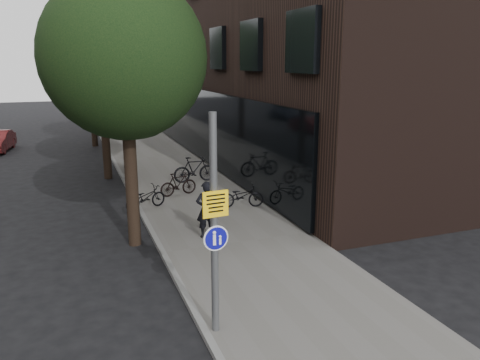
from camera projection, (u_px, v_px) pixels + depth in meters
name	position (u px, v px, depth m)	size (l,w,h in m)	color
ground	(282.00, 300.00, 10.45)	(120.00, 120.00, 0.00)	black
sidewalk	(185.00, 187.00, 19.61)	(4.50, 60.00, 0.12)	#5F5C58
curb_edge	(131.00, 192.00, 18.85)	(0.15, 60.00, 0.13)	slate
building_right_dark_brick	(259.00, 2.00, 31.10)	(12.00, 40.00, 18.00)	black
street_tree_near	(127.00, 64.00, 12.56)	(4.40, 4.40, 7.50)	black
street_tree_mid	(102.00, 63.00, 20.28)	(5.00, 5.00, 7.80)	black
street_tree_far	(90.00, 63.00, 28.46)	(5.00, 5.00, 7.80)	black
signpost	(214.00, 226.00, 8.57)	(0.49, 0.14, 4.22)	#595B5E
pedestrian	(207.00, 210.00, 13.69)	(0.62, 0.41, 1.71)	black
parked_bike_facade_near	(241.00, 196.00, 16.65)	(0.55, 1.59, 0.84)	black
parked_bike_facade_far	(195.00, 169.00, 20.14)	(0.52, 1.84, 1.11)	black
parked_bike_curb_near	(145.00, 198.00, 16.46)	(0.55, 1.57, 0.82)	black
parked_bike_curb_far	(178.00, 184.00, 18.14)	(0.42, 1.49, 0.90)	black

